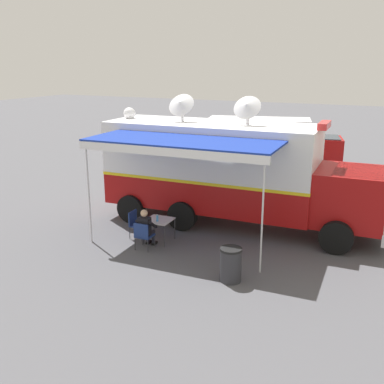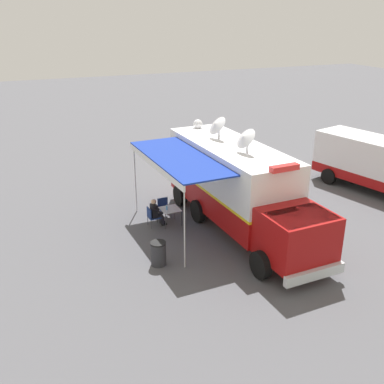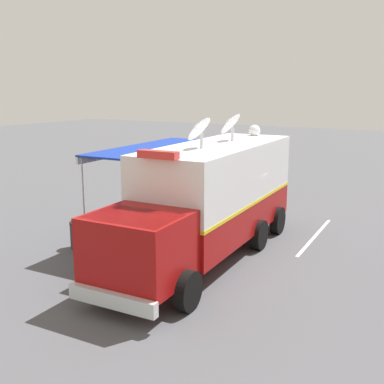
{
  "view_description": "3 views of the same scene",
  "coord_description": "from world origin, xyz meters",
  "px_view_note": "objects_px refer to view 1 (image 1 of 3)",
  "views": [
    {
      "loc": [
        14.12,
        6.02,
        5.46
      ],
      "look_at": [
        1.07,
        -0.22,
        1.32
      ],
      "focal_mm": 42.33,
      "sensor_mm": 36.0,
      "label": 1
    },
    {
      "loc": [
        8.44,
        15.98,
        8.61
      ],
      "look_at": [
        1.78,
        0.06,
        1.68
      ],
      "focal_mm": 42.06,
      "sensor_mm": 36.0,
      "label": 2
    },
    {
      "loc": [
        -6.76,
        13.42,
        5.25
      ],
      "look_at": [
        1.39,
        -0.66,
        1.65
      ],
      "focal_mm": 43.97,
      "sensor_mm": 36.0,
      "label": 3
    }
  ],
  "objects_px": {
    "water_bottle": "(157,218)",
    "folding_chair_at_table": "(143,234)",
    "folding_table": "(159,221)",
    "trash_bin": "(231,264)",
    "folding_chair_beside_table": "(136,222)",
    "seated_responder": "(146,228)",
    "command_truck": "(231,170)",
    "support_truck": "(268,144)"
  },
  "relations": [
    {
      "from": "folding_table",
      "to": "support_truck",
      "type": "bearing_deg",
      "value": 178.73
    },
    {
      "from": "folding_table",
      "to": "folding_chair_beside_table",
      "type": "distance_m",
      "value": 0.86
    },
    {
      "from": "folding_table",
      "to": "seated_responder",
      "type": "height_order",
      "value": "seated_responder"
    },
    {
      "from": "folding_table",
      "to": "seated_responder",
      "type": "bearing_deg",
      "value": -9.64
    },
    {
      "from": "command_truck",
      "to": "folding_chair_beside_table",
      "type": "height_order",
      "value": "command_truck"
    },
    {
      "from": "command_truck",
      "to": "support_truck",
      "type": "relative_size",
      "value": 1.35
    },
    {
      "from": "folding_table",
      "to": "water_bottle",
      "type": "distance_m",
      "value": 0.24
    },
    {
      "from": "water_bottle",
      "to": "folding_chair_at_table",
      "type": "bearing_deg",
      "value": -12.19
    },
    {
      "from": "folding_table",
      "to": "support_truck",
      "type": "xyz_separation_m",
      "value": [
        -11.06,
        0.24,
        0.71
      ]
    },
    {
      "from": "folding_chair_at_table",
      "to": "trash_bin",
      "type": "xyz_separation_m",
      "value": [
        0.76,
        3.1,
        -0.06
      ]
    },
    {
      "from": "folding_chair_at_table",
      "to": "seated_responder",
      "type": "bearing_deg",
      "value": -177.75
    },
    {
      "from": "folding_chair_beside_table",
      "to": "trash_bin",
      "type": "height_order",
      "value": "trash_bin"
    },
    {
      "from": "folding_table",
      "to": "seated_responder",
      "type": "xyz_separation_m",
      "value": [
        0.61,
        -0.1,
        -0.02
      ]
    },
    {
      "from": "folding_chair_beside_table",
      "to": "trash_bin",
      "type": "distance_m",
      "value": 4.15
    },
    {
      "from": "seated_responder",
      "to": "trash_bin",
      "type": "height_order",
      "value": "seated_responder"
    },
    {
      "from": "folding_chair_at_table",
      "to": "folding_chair_beside_table",
      "type": "height_order",
      "value": "same"
    },
    {
      "from": "folding_chair_beside_table",
      "to": "water_bottle",
      "type": "bearing_deg",
      "value": 79.48
    },
    {
      "from": "command_truck",
      "to": "support_truck",
      "type": "height_order",
      "value": "command_truck"
    },
    {
      "from": "command_truck",
      "to": "folding_chair_at_table",
      "type": "distance_m",
      "value": 3.9
    },
    {
      "from": "folding_chair_beside_table",
      "to": "support_truck",
      "type": "relative_size",
      "value": 0.12
    },
    {
      "from": "command_truck",
      "to": "trash_bin",
      "type": "xyz_separation_m",
      "value": [
        4.05,
        1.56,
        -1.49
      ]
    },
    {
      "from": "command_truck",
      "to": "folding_chair_at_table",
      "type": "height_order",
      "value": "command_truck"
    },
    {
      "from": "command_truck",
      "to": "folding_chair_beside_table",
      "type": "xyz_separation_m",
      "value": [
        2.49,
        -2.29,
        -1.43
      ]
    },
    {
      "from": "folding_table",
      "to": "seated_responder",
      "type": "distance_m",
      "value": 0.62
    },
    {
      "from": "command_truck",
      "to": "folding_table",
      "type": "relative_size",
      "value": 11.53
    },
    {
      "from": "command_truck",
      "to": "trash_bin",
      "type": "distance_m",
      "value": 4.59
    },
    {
      "from": "seated_responder",
      "to": "water_bottle",
      "type": "bearing_deg",
      "value": 162.02
    },
    {
      "from": "command_truck",
      "to": "folding_chair_beside_table",
      "type": "distance_m",
      "value": 3.67
    },
    {
      "from": "folding_chair_at_table",
      "to": "folding_chair_beside_table",
      "type": "relative_size",
      "value": 1.0
    },
    {
      "from": "support_truck",
      "to": "trash_bin",
      "type": "bearing_deg",
      "value": 12.33
    },
    {
      "from": "trash_bin",
      "to": "folding_table",
      "type": "bearing_deg",
      "value": -117.4
    },
    {
      "from": "water_bottle",
      "to": "seated_responder",
      "type": "height_order",
      "value": "seated_responder"
    },
    {
      "from": "folding_chair_beside_table",
      "to": "folding_table",
      "type": "bearing_deg",
      "value": 90.12
    },
    {
      "from": "support_truck",
      "to": "water_bottle",
      "type": "bearing_deg",
      "value": -1.04
    },
    {
      "from": "water_bottle",
      "to": "trash_bin",
      "type": "relative_size",
      "value": 0.25
    },
    {
      "from": "water_bottle",
      "to": "folding_chair_at_table",
      "type": "relative_size",
      "value": 0.26
    },
    {
      "from": "folding_chair_at_table",
      "to": "folding_chair_beside_table",
      "type": "bearing_deg",
      "value": -136.65
    },
    {
      "from": "folding_table",
      "to": "trash_bin",
      "type": "relative_size",
      "value": 0.91
    },
    {
      "from": "folding_table",
      "to": "folding_chair_at_table",
      "type": "xyz_separation_m",
      "value": [
        0.8,
        -0.1,
        -0.16
      ]
    },
    {
      "from": "folding_table",
      "to": "support_truck",
      "type": "height_order",
      "value": "support_truck"
    },
    {
      "from": "folding_chair_at_table",
      "to": "trash_bin",
      "type": "relative_size",
      "value": 0.96
    },
    {
      "from": "command_truck",
      "to": "folding_chair_at_table",
      "type": "relative_size",
      "value": 11.01
    }
  ]
}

